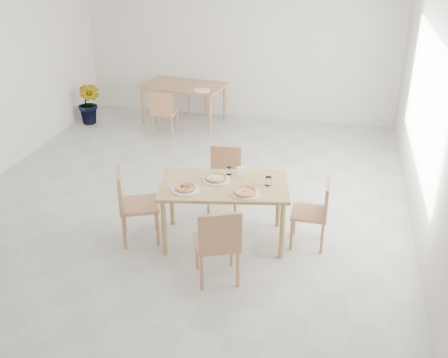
% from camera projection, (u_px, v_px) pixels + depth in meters
% --- Properties ---
extents(room, '(7.28, 7.00, 7.00)m').
position_uv_depth(room, '(425.00, 101.00, 6.41)').
color(room, '#BCBCB7').
rests_on(room, ground).
extents(main_table, '(1.60, 1.10, 0.75)m').
position_uv_depth(main_table, '(224.00, 191.00, 6.07)').
color(main_table, tan).
rests_on(main_table, ground).
extents(chair_south, '(0.58, 0.58, 0.90)m').
position_uv_depth(chair_south, '(218.00, 241.00, 5.37)').
color(chair_south, tan).
rests_on(chair_south, ground).
extents(chair_north, '(0.44, 0.44, 0.83)m').
position_uv_depth(chair_north, '(225.00, 174.00, 6.90)').
color(chair_north, tan).
rests_on(chair_north, ground).
extents(chair_west, '(0.59, 0.59, 0.91)m').
position_uv_depth(chair_west, '(131.00, 201.00, 6.14)').
color(chair_west, tan).
rests_on(chair_west, ground).
extents(chair_east, '(0.41, 0.41, 0.83)m').
position_uv_depth(chair_east, '(316.00, 209.00, 6.05)').
color(chair_east, tan).
rests_on(chair_east, ground).
extents(plate_margherita, '(0.31, 0.31, 0.02)m').
position_uv_depth(plate_margherita, '(245.00, 193.00, 5.80)').
color(plate_margherita, white).
rests_on(plate_margherita, main_table).
extents(plate_mushroom, '(0.32, 0.32, 0.02)m').
position_uv_depth(plate_mushroom, '(216.00, 180.00, 6.12)').
color(plate_mushroom, white).
rests_on(plate_mushroom, main_table).
extents(plate_pepperoni, '(0.32, 0.32, 0.02)m').
position_uv_depth(plate_pepperoni, '(185.00, 190.00, 5.88)').
color(plate_pepperoni, white).
rests_on(plate_pepperoni, main_table).
extents(pizza_margherita, '(0.31, 0.31, 0.03)m').
position_uv_depth(pizza_margherita, '(245.00, 192.00, 5.79)').
color(pizza_margherita, '#EDB76F').
rests_on(pizza_margherita, plate_margherita).
extents(pizza_mushroom, '(0.29, 0.29, 0.03)m').
position_uv_depth(pizza_mushroom, '(216.00, 178.00, 6.11)').
color(pizza_mushroom, '#EDB76F').
rests_on(pizza_mushroom, plate_mushroom).
extents(pizza_pepperoni, '(0.30, 0.30, 0.03)m').
position_uv_depth(pizza_pepperoni, '(185.00, 188.00, 5.87)').
color(pizza_pepperoni, '#EDB76F').
rests_on(pizza_pepperoni, plate_pepperoni).
extents(tumbler_a, '(0.08, 0.08, 0.10)m').
position_uv_depth(tumbler_a, '(268.00, 181.00, 5.98)').
color(tumbler_a, white).
rests_on(tumbler_a, main_table).
extents(tumbler_b, '(0.07, 0.07, 0.09)m').
position_uv_depth(tumbler_b, '(229.00, 171.00, 6.25)').
color(tumbler_b, white).
rests_on(tumbler_b, main_table).
extents(napkin_holder, '(0.12, 0.10, 0.12)m').
position_uv_depth(napkin_holder, '(241.00, 172.00, 6.19)').
color(napkin_holder, silver).
rests_on(napkin_holder, main_table).
extents(fork_a, '(0.03, 0.18, 0.01)m').
position_uv_depth(fork_a, '(193.00, 180.00, 6.12)').
color(fork_a, silver).
rests_on(fork_a, main_table).
extents(fork_b, '(0.03, 0.17, 0.01)m').
position_uv_depth(fork_b, '(270.00, 185.00, 6.00)').
color(fork_b, silver).
rests_on(fork_b, main_table).
extents(second_table, '(1.62, 1.08, 0.75)m').
position_uv_depth(second_table, '(184.00, 89.00, 9.84)').
color(second_table, tan).
rests_on(second_table, ground).
extents(chair_back_s, '(0.42, 0.42, 0.83)m').
position_uv_depth(chair_back_s, '(163.00, 110.00, 9.27)').
color(chair_back_s, tan).
rests_on(chair_back_s, ground).
extents(chair_back_n, '(0.44, 0.44, 0.87)m').
position_uv_depth(chair_back_n, '(201.00, 87.00, 10.55)').
color(chair_back_n, tan).
rests_on(chair_back_n, ground).
extents(plate_empty, '(0.29, 0.29, 0.02)m').
position_uv_depth(plate_empty, '(202.00, 90.00, 9.43)').
color(plate_empty, white).
rests_on(plate_empty, second_table).
extents(potted_plant, '(0.51, 0.44, 0.82)m').
position_uv_depth(potted_plant, '(89.00, 103.00, 9.88)').
color(potted_plant, '#216F29').
rests_on(potted_plant, ground).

